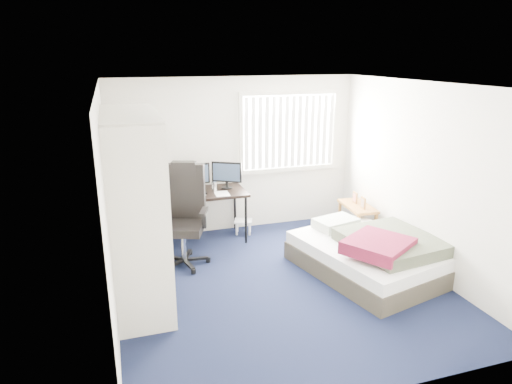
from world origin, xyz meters
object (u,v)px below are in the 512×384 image
at_px(desk, 193,191).
at_px(office_chair, 184,226).
at_px(bed, 371,254).
at_px(nightstand, 358,209).

relative_size(desk, office_chair, 1.14).
bearing_deg(bed, desk, 138.71).
bearing_deg(desk, bed, -41.29).
relative_size(desk, nightstand, 2.08).
relative_size(nightstand, bed, 0.36).
height_order(desk, bed, desk).
height_order(office_chair, bed, office_chair).
distance_m(desk, nightstand, 2.63).
distance_m(desk, bed, 2.79).
xyz_separation_m(nightstand, bed, (-0.48, -1.22, -0.19)).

